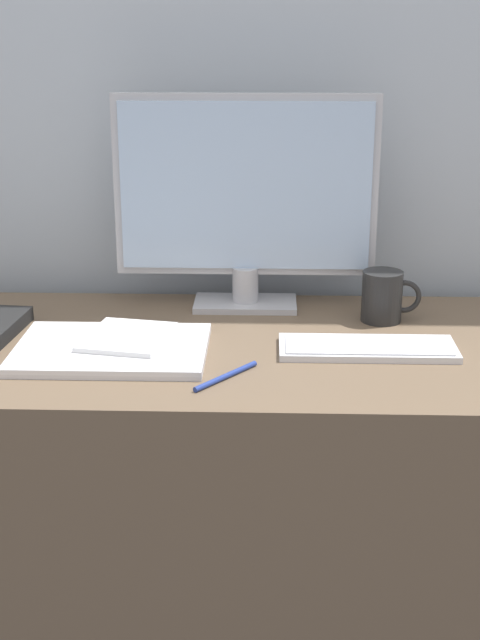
{
  "coord_description": "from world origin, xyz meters",
  "views": [
    {
      "loc": [
        0.1,
        -1.29,
        1.28
      ],
      "look_at": [
        0.05,
        0.16,
        0.79
      ],
      "focal_mm": 50.0,
      "sensor_mm": 36.0,
      "label": 1
    }
  ],
  "objects_px": {
    "monitor": "(246,198)",
    "keyboard": "(367,348)",
    "pen": "(226,376)",
    "laptop": "(112,349)",
    "ereader": "(127,337)",
    "coffee_mug": "(383,296)"
  },
  "relations": [
    {
      "from": "laptop",
      "to": "pen",
      "type": "xyz_separation_m",
      "value": [
        0.2,
        -0.11,
        -0.0
      ]
    },
    {
      "from": "monitor",
      "to": "coffee_mug",
      "type": "xyz_separation_m",
      "value": [
        0.27,
        -0.08,
        -0.17
      ]
    },
    {
      "from": "monitor",
      "to": "laptop",
      "type": "bearing_deg",
      "value": -129.36
    },
    {
      "from": "monitor",
      "to": "coffee_mug",
      "type": "bearing_deg",
      "value": -17.01
    },
    {
      "from": "keyboard",
      "to": "pen",
      "type": "distance_m",
      "value": 0.27
    },
    {
      "from": "keyboard",
      "to": "pen",
      "type": "relative_size",
      "value": 2.55
    },
    {
      "from": "ereader",
      "to": "keyboard",
      "type": "bearing_deg",
      "value": -0.54
    },
    {
      "from": "ereader",
      "to": "coffee_mug",
      "type": "bearing_deg",
      "value": 19.3
    },
    {
      "from": "monitor",
      "to": "pen",
      "type": "bearing_deg",
      "value": -93.19
    },
    {
      "from": "keyboard",
      "to": "coffee_mug",
      "type": "xyz_separation_m",
      "value": [
        0.05,
        0.17,
        0.04
      ]
    },
    {
      "from": "ereader",
      "to": "pen",
      "type": "relative_size",
      "value": 1.55
    },
    {
      "from": "keyboard",
      "to": "laptop",
      "type": "height_order",
      "value": "laptop"
    },
    {
      "from": "laptop",
      "to": "ereader",
      "type": "bearing_deg",
      "value": 51.5
    },
    {
      "from": "monitor",
      "to": "keyboard",
      "type": "height_order",
      "value": "monitor"
    },
    {
      "from": "monitor",
      "to": "keyboard",
      "type": "distance_m",
      "value": 0.39
    },
    {
      "from": "laptop",
      "to": "coffee_mug",
      "type": "bearing_deg",
      "value": 21.46
    },
    {
      "from": "monitor",
      "to": "laptop",
      "type": "distance_m",
      "value": 0.41
    },
    {
      "from": "ereader",
      "to": "coffee_mug",
      "type": "distance_m",
      "value": 0.5
    },
    {
      "from": "laptop",
      "to": "coffee_mug",
      "type": "relative_size",
      "value": 2.92
    },
    {
      "from": "ereader",
      "to": "pen",
      "type": "distance_m",
      "value": 0.23
    },
    {
      "from": "laptop",
      "to": "pen",
      "type": "bearing_deg",
      "value": -27.37
    },
    {
      "from": "ereader",
      "to": "monitor",
      "type": "bearing_deg",
      "value": 50.54
    }
  ]
}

